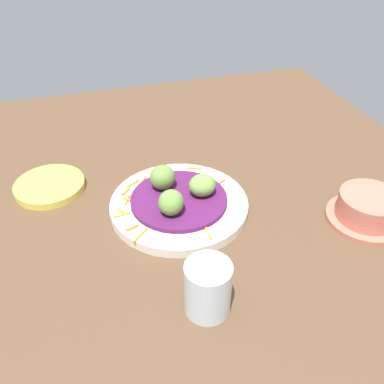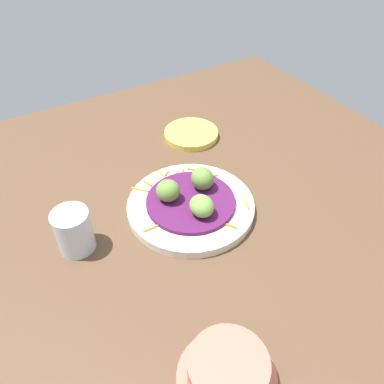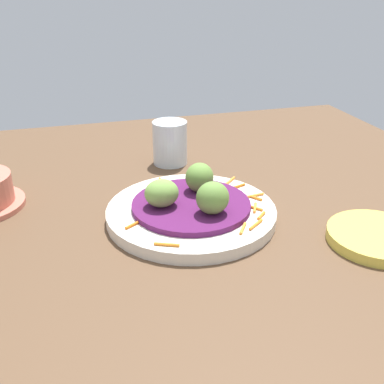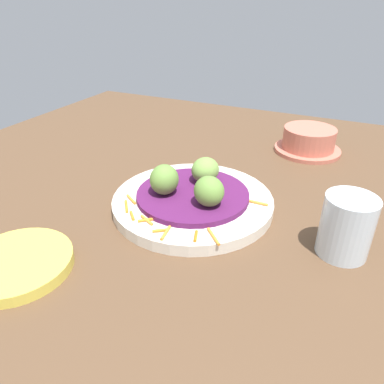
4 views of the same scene
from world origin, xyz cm
name	(u,v)px [view 3 (image 3 of 4)]	position (x,y,z in cm)	size (l,w,h in cm)	color
table_surface	(190,235)	(0.00, 0.00, 1.00)	(110.00, 110.00, 2.00)	brown
main_plate	(191,213)	(2.93, -1.06, 2.88)	(24.80, 24.80, 1.76)	silver
cabbage_bed	(191,205)	(2.93, -1.06, 4.18)	(17.33, 17.33, 0.84)	#51194C
carrot_garnish	(222,206)	(1.68, -5.43, 3.96)	(21.27, 22.19, 0.40)	orange
guac_scoop_left	(213,198)	(-0.89, -3.03, 6.89)	(4.67, 4.34, 4.59)	olive
guac_scoop_center	(199,177)	(6.55, -3.38, 6.80)	(4.58, 4.26, 4.41)	olive
guac_scoop_right	(162,193)	(3.13, 3.24, 6.58)	(4.37, 4.90, 3.97)	#759E47
side_plate_small	(377,237)	(-10.25, -23.26, 2.73)	(13.27, 13.27, 1.47)	#E0CC4C
water_glass	(170,143)	(25.05, -3.18, 6.06)	(6.43, 6.43, 8.12)	silver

